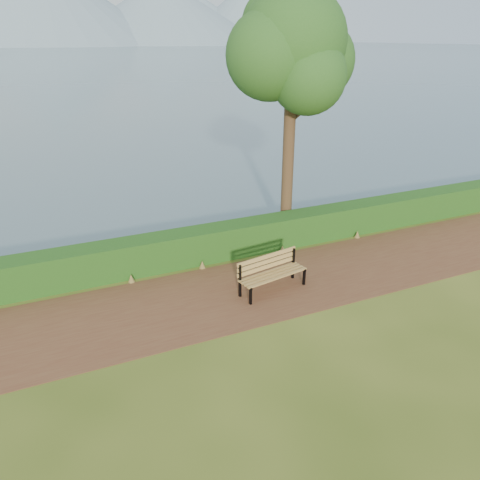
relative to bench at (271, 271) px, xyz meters
name	(u,v)px	position (x,y,z in m)	size (l,w,h in m)	color
ground	(267,292)	(-0.16, -0.12, -0.56)	(140.00, 140.00, 0.00)	#3B4F16
path	(262,287)	(-0.16, 0.18, -0.56)	(40.00, 3.40, 0.01)	brown
hedge	(229,240)	(-0.16, 2.48, -0.06)	(32.00, 0.85, 1.00)	#134012
water	(25,50)	(-0.16, 259.88, -0.56)	(700.00, 510.00, 0.00)	#466471
mountains	(0,4)	(-9.33, 405.93, 27.13)	(585.00, 190.00, 70.00)	gray
bench	(271,271)	(0.00, 0.00, 0.00)	(2.01, 0.91, 0.97)	black
tree	(293,48)	(2.23, 3.17, 5.42)	(4.18, 3.47, 8.05)	#3B2A18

